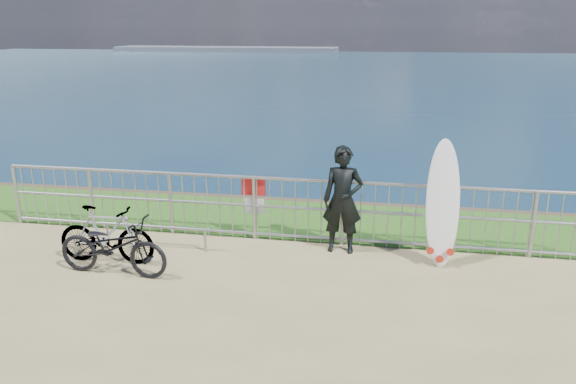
% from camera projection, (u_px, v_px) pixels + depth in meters
% --- Properties ---
extents(grass_strip, '(120.00, 120.00, 0.00)m').
position_uv_depth(grass_strip, '(294.00, 219.00, 10.67)').
color(grass_strip, '#235216').
rests_on(grass_strip, ground).
extents(seascape, '(260.00, 260.00, 5.00)m').
position_uv_depth(seascape, '(227.00, 52.00, 155.72)').
color(seascape, brown).
rests_on(seascape, ground).
extents(railing, '(10.06, 0.10, 1.13)m').
position_uv_depth(railing, '(284.00, 209.00, 9.46)').
color(railing, '#95979D').
rests_on(railing, ground).
extents(surfer, '(0.64, 0.43, 1.75)m').
position_uv_depth(surfer, '(343.00, 200.00, 8.96)').
color(surfer, black).
rests_on(surfer, ground).
extents(surfboard, '(0.55, 0.50, 1.94)m').
position_uv_depth(surfboard, '(442.00, 208.00, 8.49)').
color(surfboard, white).
rests_on(surfboard, ground).
extents(bicycle_near, '(1.72, 0.67, 0.89)m').
position_uv_depth(bicycle_near, '(113.00, 246.00, 8.22)').
color(bicycle_near, black).
rests_on(bicycle_near, ground).
extents(bicycle_far, '(1.54, 0.47, 0.92)m').
position_uv_depth(bicycle_far, '(106.00, 235.00, 8.63)').
color(bicycle_far, black).
rests_on(bicycle_far, ground).
extents(bike_rack, '(1.91, 0.05, 0.40)m').
position_uv_depth(bike_rack, '(155.00, 229.00, 9.24)').
color(bike_rack, '#95979D').
rests_on(bike_rack, ground).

